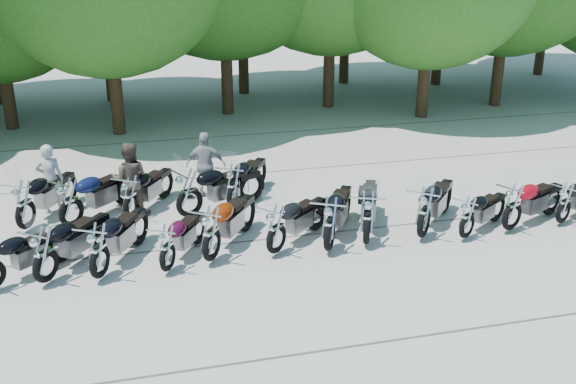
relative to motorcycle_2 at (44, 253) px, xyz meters
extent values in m
plane|color=gray|center=(5.13, -0.51, -0.68)|extent=(90.00, 90.00, 0.00)
cylinder|color=#3A2614|center=(-2.12, 12.33, 0.98)|extent=(0.44, 0.44, 3.31)
cylinder|color=#3A2614|center=(1.56, 10.73, 1.29)|extent=(0.44, 0.44, 3.93)
cylinder|color=#3A2614|center=(5.67, 12.58, 1.39)|extent=(0.44, 0.44, 4.13)
cylinder|color=#3A2614|center=(9.74, 12.70, 1.37)|extent=(0.44, 0.44, 4.09)
cylinder|color=#3A2614|center=(12.68, 10.31, 1.13)|extent=(0.44, 0.44, 3.62)
cylinder|color=#3A2614|center=(16.33, 11.27, 1.31)|extent=(0.44, 0.44, 3.98)
cylinder|color=#3A2614|center=(1.37, 15.92, 1.04)|extent=(0.44, 0.44, 3.42)
cylinder|color=#3A2614|center=(6.93, 15.96, 1.11)|extent=(0.44, 0.44, 3.56)
cylinder|color=#3A2614|center=(11.82, 16.97, 1.20)|extent=(0.44, 0.44, 3.76)
cylinder|color=#3A2614|center=(15.81, 15.59, 1.14)|extent=(0.44, 0.44, 3.63)
cylinder|color=#3A2614|center=(21.74, 16.51, 1.51)|extent=(0.44, 0.44, 4.37)
imported|color=#A1A1A4|center=(-0.14, 3.80, 0.21)|extent=(0.70, 0.51, 1.77)
imported|color=#4E3F37|center=(1.75, 3.21, 0.25)|extent=(1.03, 0.88, 1.84)
imported|color=#9D9D9F|center=(3.69, 3.99, 0.20)|extent=(1.10, 0.68, 1.75)
camera|label=1|loc=(1.72, -12.55, 5.77)|focal=42.00mm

